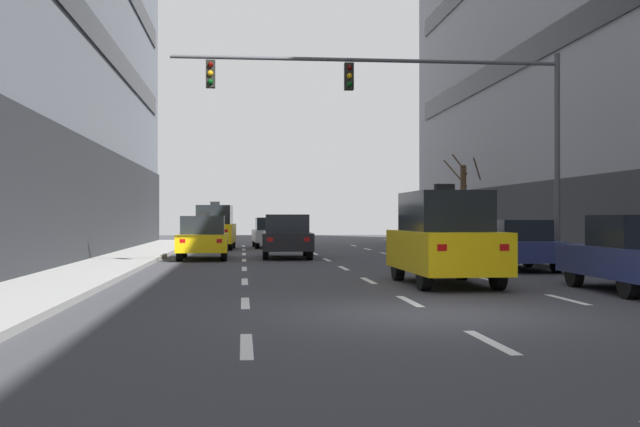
{
  "coord_description": "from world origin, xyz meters",
  "views": [
    {
      "loc": [
        -3.22,
        -12.97,
        1.63
      ],
      "look_at": [
        -0.32,
        16.53,
        1.78
      ],
      "focal_mm": 44.04,
      "sensor_mm": 36.0,
      "label": 1
    }
  ],
  "objects_px": {
    "taxi_driving_3": "(215,227)",
    "car_driving_0": "(287,237)",
    "car_driving_4": "(270,233)",
    "taxi_driving_2": "(203,238)",
    "taxi_driving_1": "(444,238)",
    "car_parked_3": "(518,245)",
    "car_parked_2": "(637,254)",
    "traffic_signal_0": "(424,105)",
    "street_tree_1": "(463,204)"
  },
  "relations": [
    {
      "from": "car_parked_2",
      "to": "car_parked_3",
      "type": "distance_m",
      "value": 7.37
    },
    {
      "from": "car_driving_4",
      "to": "car_parked_3",
      "type": "relative_size",
      "value": 1.05
    },
    {
      "from": "taxi_driving_1",
      "to": "car_parked_3",
      "type": "bearing_deg",
      "value": 54.18
    },
    {
      "from": "taxi_driving_3",
      "to": "traffic_signal_0",
      "type": "relative_size",
      "value": 0.39
    },
    {
      "from": "car_driving_0",
      "to": "car_parked_3",
      "type": "xyz_separation_m",
      "value": [
        6.76,
        -7.84,
        -0.09
      ]
    },
    {
      "from": "taxi_driving_2",
      "to": "street_tree_1",
      "type": "height_order",
      "value": "street_tree_1"
    },
    {
      "from": "taxi_driving_2",
      "to": "car_parked_2",
      "type": "distance_m",
      "value": 17.69
    },
    {
      "from": "car_parked_3",
      "to": "traffic_signal_0",
      "type": "relative_size",
      "value": 0.34
    },
    {
      "from": "car_parked_2",
      "to": "car_parked_3",
      "type": "relative_size",
      "value": 1.08
    },
    {
      "from": "taxi_driving_3",
      "to": "street_tree_1",
      "type": "relative_size",
      "value": 1.04
    },
    {
      "from": "car_driving_4",
      "to": "traffic_signal_0",
      "type": "xyz_separation_m",
      "value": [
        4.15,
        -18.38,
        4.35
      ]
    },
    {
      "from": "taxi_driving_2",
      "to": "car_parked_3",
      "type": "distance_m",
      "value": 12.36
    },
    {
      "from": "taxi_driving_3",
      "to": "car_parked_3",
      "type": "bearing_deg",
      "value": -59.36
    },
    {
      "from": "street_tree_1",
      "to": "car_driving_0",
      "type": "bearing_deg",
      "value": -148.54
    },
    {
      "from": "taxi_driving_2",
      "to": "car_parked_2",
      "type": "height_order",
      "value": "taxi_driving_2"
    },
    {
      "from": "taxi_driving_1",
      "to": "street_tree_1",
      "type": "distance_m",
      "value": 19.24
    },
    {
      "from": "taxi_driving_2",
      "to": "car_driving_4",
      "type": "bearing_deg",
      "value": 75.44
    },
    {
      "from": "taxi_driving_1",
      "to": "car_parked_3",
      "type": "distance_m",
      "value": 6.29
    },
    {
      "from": "car_driving_0",
      "to": "street_tree_1",
      "type": "distance_m",
      "value": 10.43
    },
    {
      "from": "traffic_signal_0",
      "to": "street_tree_1",
      "type": "bearing_deg",
      "value": 68.87
    },
    {
      "from": "taxi_driving_2",
      "to": "car_driving_4",
      "type": "relative_size",
      "value": 1.03
    },
    {
      "from": "taxi_driving_3",
      "to": "car_parked_3",
      "type": "relative_size",
      "value": 1.12
    },
    {
      "from": "taxi_driving_2",
      "to": "car_parked_3",
      "type": "height_order",
      "value": "taxi_driving_2"
    },
    {
      "from": "car_driving_4",
      "to": "taxi_driving_2",
      "type": "bearing_deg",
      "value": -104.56
    },
    {
      "from": "car_driving_0",
      "to": "car_parked_3",
      "type": "height_order",
      "value": "car_driving_0"
    },
    {
      "from": "taxi_driving_3",
      "to": "street_tree_1",
      "type": "xyz_separation_m",
      "value": [
        12.0,
        -3.55,
        1.14
      ]
    },
    {
      "from": "car_parked_3",
      "to": "traffic_signal_0",
      "type": "distance_m",
      "value": 5.27
    },
    {
      "from": "car_driving_4",
      "to": "traffic_signal_0",
      "type": "relative_size",
      "value": 0.36
    },
    {
      "from": "traffic_signal_0",
      "to": "car_parked_3",
      "type": "bearing_deg",
      "value": -8.84
    },
    {
      "from": "taxi_driving_1",
      "to": "traffic_signal_0",
      "type": "relative_size",
      "value": 0.38
    },
    {
      "from": "car_driving_4",
      "to": "car_parked_3",
      "type": "bearing_deg",
      "value": -69.52
    },
    {
      "from": "taxi_driving_2",
      "to": "street_tree_1",
      "type": "xyz_separation_m",
      "value": [
        12.11,
        6.06,
        1.43
      ]
    },
    {
      "from": "car_driving_4",
      "to": "car_parked_2",
      "type": "relative_size",
      "value": 0.97
    },
    {
      "from": "car_driving_0",
      "to": "taxi_driving_2",
      "type": "xyz_separation_m",
      "value": [
        -3.3,
        -0.66,
        -0.03
      ]
    },
    {
      "from": "traffic_signal_0",
      "to": "street_tree_1",
      "type": "distance_m",
      "value": 14.01
    },
    {
      "from": "taxi_driving_2",
      "to": "traffic_signal_0",
      "type": "bearing_deg",
      "value": -43.19
    },
    {
      "from": "car_driving_0",
      "to": "car_driving_4",
      "type": "xyz_separation_m",
      "value": [
        -0.27,
        10.99,
        -0.06
      ]
    },
    {
      "from": "car_driving_0",
      "to": "car_driving_4",
      "type": "distance_m",
      "value": 10.99
    },
    {
      "from": "car_parked_2",
      "to": "car_driving_4",
      "type": "bearing_deg",
      "value": 105.03
    },
    {
      "from": "taxi_driving_2",
      "to": "street_tree_1",
      "type": "relative_size",
      "value": 1.0
    },
    {
      "from": "car_parked_2",
      "to": "taxi_driving_1",
      "type": "bearing_deg",
      "value": 148.14
    },
    {
      "from": "car_driving_0",
      "to": "car_driving_4",
      "type": "relative_size",
      "value": 1.07
    },
    {
      "from": "car_driving_0",
      "to": "taxi_driving_1",
      "type": "distance_m",
      "value": 13.3
    },
    {
      "from": "car_parked_3",
      "to": "taxi_driving_3",
      "type": "bearing_deg",
      "value": 120.64
    },
    {
      "from": "car_driving_4",
      "to": "street_tree_1",
      "type": "height_order",
      "value": "street_tree_1"
    },
    {
      "from": "taxi_driving_3",
      "to": "traffic_signal_0",
      "type": "xyz_separation_m",
      "value": [
        7.05,
        -16.33,
        4.04
      ]
    },
    {
      "from": "taxi_driving_1",
      "to": "car_driving_4",
      "type": "relative_size",
      "value": 1.06
    },
    {
      "from": "taxi_driving_3",
      "to": "car_driving_0",
      "type": "bearing_deg",
      "value": -70.42
    },
    {
      "from": "taxi_driving_3",
      "to": "car_parked_2",
      "type": "height_order",
      "value": "taxi_driving_3"
    },
    {
      "from": "car_driving_0",
      "to": "traffic_signal_0",
      "type": "bearing_deg",
      "value": -62.35
    }
  ]
}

